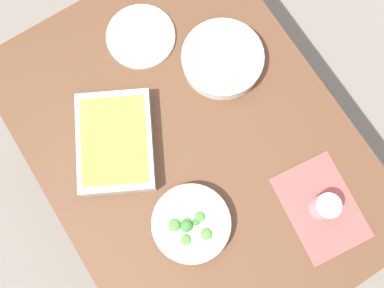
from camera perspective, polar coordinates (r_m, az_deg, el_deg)
The scene contains 9 objects.
ground_plane at distance 2.09m, azimuth -0.00°, elevation -4.27°, with size 6.00×6.00×0.00m, color slate.
dining_table at distance 1.45m, azimuth -0.00°, elevation -0.75°, with size 1.20×0.90×0.74m.
placemat at distance 1.38m, azimuth 16.04°, elevation -7.77°, with size 0.28×0.20×0.00m, color #B24C47.
stew_bowl at distance 1.41m, azimuth 3.90°, elevation 10.74°, with size 0.26×0.26×0.06m.
broccoli_bowl at distance 1.30m, azimuth -0.10°, elevation -10.09°, with size 0.23×0.23×0.07m.
baking_dish at distance 1.35m, azimuth -9.72°, elevation 0.26°, with size 0.37×0.33×0.06m.
drink_cup at distance 1.35m, azimuth 16.47°, elevation -7.64°, with size 0.07×0.07×0.08m.
side_plate at distance 1.48m, azimuth -6.52°, elevation 13.41°, with size 0.22×0.22×0.01m, color white.
spoon_by_stew at distance 1.42m, azimuth 2.71°, elevation 9.09°, with size 0.07×0.17×0.01m.
Camera 1 is at (-0.24, 0.15, 2.07)m, focal length 42.02 mm.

